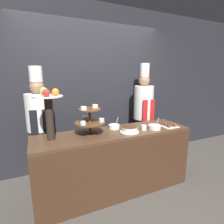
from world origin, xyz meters
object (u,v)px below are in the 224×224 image
cake_round (129,129)px  chef_center_left (143,110)px  tiered_stand (90,119)px  serving_bowl_near (155,127)px  fruit_pedestal (49,108)px  serving_bowl_far (114,127)px  cake_square_tray (170,126)px  chef_left (40,122)px  cup_white (144,128)px

cake_round → chef_center_left: bearing=45.3°
tiered_stand → serving_bowl_near: size_ratio=2.30×
chef_center_left → cake_round: bearing=-134.7°
tiered_stand → fruit_pedestal: fruit_pedestal is taller
serving_bowl_near → serving_bowl_far: serving_bowl_near is taller
cake_round → serving_bowl_far: serving_bowl_far is taller
tiered_stand → cake_square_tray: 1.20m
fruit_pedestal → serving_bowl_near: (1.37, -0.17, -0.35)m
serving_bowl_near → serving_bowl_far: (-0.51, 0.26, -0.00)m
fruit_pedestal → cake_round: bearing=-8.1°
chef_left → chef_center_left: (1.75, -0.00, 0.04)m
fruit_pedestal → cup_white: 1.26m
serving_bowl_far → cake_round: bearing=-61.7°
cup_white → serving_bowl_far: bearing=145.9°
cake_round → chef_center_left: size_ratio=0.14×
serving_bowl_far → chef_center_left: 0.92m
cake_square_tray → chef_left: size_ratio=0.13×
cup_white → chef_center_left: size_ratio=0.04×
serving_bowl_far → chef_center_left: bearing=29.8°
serving_bowl_near → chef_center_left: 0.78m
cake_round → chef_left: chef_left is taller
cake_square_tray → fruit_pedestal: bearing=174.1°
serving_bowl_far → chef_left: chef_left is taller
cup_white → fruit_pedestal: bearing=173.0°
tiered_stand → cup_white: bearing=-9.7°
serving_bowl_far → cake_square_tray: bearing=-18.1°
tiered_stand → cake_round: tiered_stand is taller
fruit_pedestal → serving_bowl_far: fruit_pedestal is taller
fruit_pedestal → cake_round: 1.05m
tiered_stand → serving_bowl_far: bearing=15.6°
serving_bowl_far → chef_left: 1.06m
cake_square_tray → cup_white: bearing=176.9°
cake_square_tray → chef_left: chef_left is taller
tiered_stand → chef_center_left: size_ratio=0.21×
cake_round → chef_center_left: chef_center_left is taller
fruit_pedestal → tiered_stand: bearing=-2.7°
serving_bowl_far → serving_bowl_near: bearing=-27.1°
tiered_stand → serving_bowl_far: 0.44m
serving_bowl_near → chef_center_left: size_ratio=0.09×
cake_round → chef_left: 1.28m
cake_square_tray → serving_bowl_far: 0.83m
tiered_stand → chef_left: 0.81m
cake_square_tray → serving_bowl_near: (-0.28, -0.00, 0.01)m
fruit_pedestal → cake_square_tray: fruit_pedestal is taller
cake_round → cup_white: size_ratio=3.52×
serving_bowl_near → chef_left: (-1.47, 0.72, 0.05)m
cup_white → serving_bowl_near: serving_bowl_near is taller
cup_white → tiered_stand: bearing=170.3°
chef_center_left → cup_white: bearing=-123.3°
cake_round → serving_bowl_near: bearing=-5.0°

